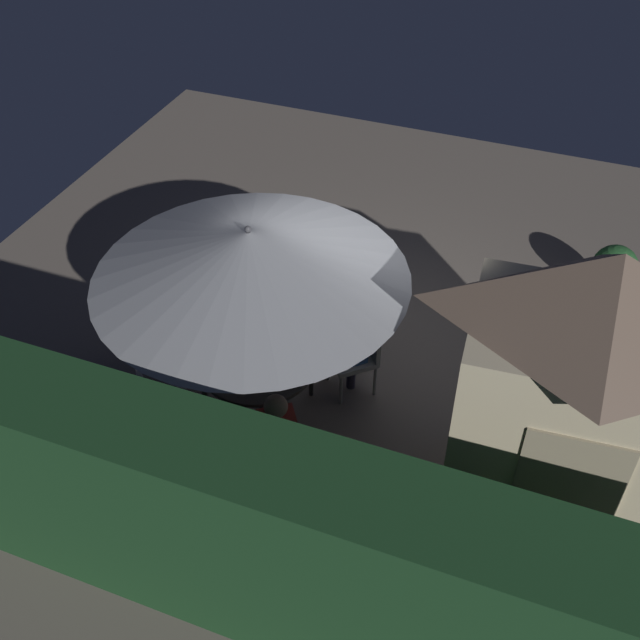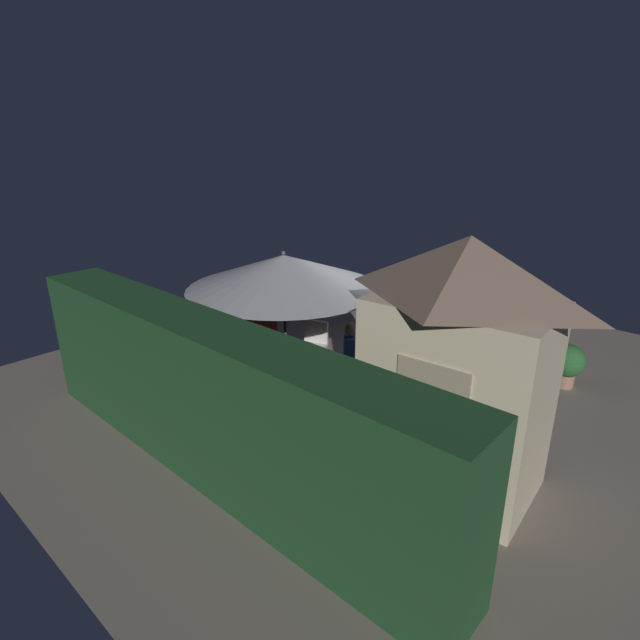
% 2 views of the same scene
% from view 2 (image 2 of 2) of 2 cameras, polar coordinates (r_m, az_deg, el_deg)
% --- Properties ---
extents(ground_plane, '(11.00, 11.00, 0.00)m').
position_cam_2_polar(ground_plane, '(9.01, 6.49, -6.59)').
color(ground_plane, '#6B6056').
extents(hedge_backdrop, '(6.97, 0.79, 2.00)m').
position_cam_2_polar(hedge_backdrop, '(6.33, -12.31, -8.90)').
color(hedge_backdrop, '#193D1E').
rests_on(hedge_backdrop, ground).
extents(garden_shed, '(2.17, 1.59, 3.04)m').
position_cam_2_polar(garden_shed, '(6.00, 15.36, -4.99)').
color(garden_shed, '#C6B793').
rests_on(garden_shed, ground).
extents(patio_table, '(1.20, 1.20, 0.74)m').
position_cam_2_polar(patio_table, '(8.18, -3.87, -4.15)').
color(patio_table, '#47423D').
rests_on(patio_table, ground).
extents(patio_umbrella, '(2.99, 2.99, 2.40)m').
position_cam_2_polar(patio_umbrella, '(7.71, -4.11, 5.48)').
color(patio_umbrella, '#4C4C51').
rests_on(patio_umbrella, ground).
extents(bbq_grill, '(0.80, 0.66, 1.20)m').
position_cam_2_polar(bbq_grill, '(9.15, -7.28, -0.43)').
color(bbq_grill, maroon).
rests_on(bbq_grill, ground).
extents(chair_near_shed, '(0.64, 0.64, 0.90)m').
position_cam_2_polar(chair_near_shed, '(7.27, -5.51, -8.79)').
color(chair_near_shed, silver).
rests_on(chair_near_shed, ground).
extents(chair_far_side, '(0.65, 0.65, 0.90)m').
position_cam_2_polar(chair_far_side, '(8.23, 4.09, -5.17)').
color(chair_far_side, silver).
rests_on(chair_far_side, ground).
extents(chair_toward_hedge, '(0.58, 0.59, 0.90)m').
position_cam_2_polar(chair_toward_hedge, '(9.11, -0.77, -2.54)').
color(chair_toward_hedge, silver).
rests_on(chair_toward_hedge, ground).
extents(chair_toward_house, '(0.65, 0.65, 0.90)m').
position_cam_2_polar(chair_toward_house, '(8.36, -11.07, -5.11)').
color(chair_toward_house, silver).
rests_on(chair_toward_house, ground).
extents(potted_plant_by_shed, '(0.56, 0.56, 0.75)m').
position_cam_2_polar(potted_plant_by_shed, '(9.49, 26.20, -4.35)').
color(potted_plant_by_shed, '#936651').
rests_on(potted_plant_by_shed, ground).
extents(person_in_red, '(0.42, 0.39, 1.26)m').
position_cam_2_polar(person_in_red, '(7.23, -5.43, -6.64)').
color(person_in_red, '#CC3D33').
rests_on(person_in_red, ground).
extents(person_in_blue, '(0.40, 0.41, 1.26)m').
position_cam_2_polar(person_in_blue, '(8.12, 3.53, -3.49)').
color(person_in_blue, '#3866B2').
rests_on(person_in_blue, ground).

